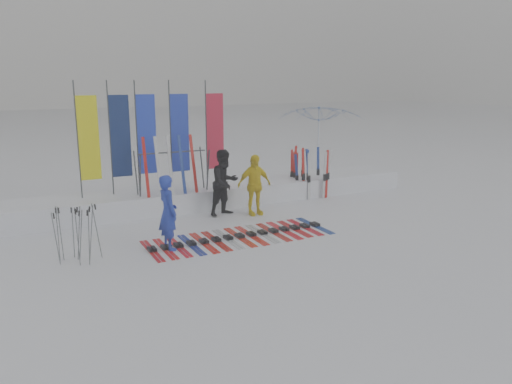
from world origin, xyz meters
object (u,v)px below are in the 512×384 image
person_black (225,183)px  ski_row (240,236)px  ski_rack (172,166)px  person_yellow (254,185)px  tent_canopy (320,142)px  person_blue (168,213)px

person_black → ski_row: size_ratio=0.41×
ski_rack → person_yellow: bearing=-32.4°
ski_row → person_yellow: bearing=54.0°
person_black → person_yellow: bearing=-42.1°
person_black → tent_canopy: tent_canopy is taller
person_yellow → ski_row: (-1.28, -1.76, -0.84)m
person_blue → ski_rack: 3.28m
person_black → ski_rack: 1.60m
tent_canopy → ski_rack: (-6.46, -2.01, -0.10)m
tent_canopy → person_yellow: bearing=-143.6°
person_black → person_yellow: 0.84m
tent_canopy → person_black: bearing=-150.7°
person_black → ski_row: (-0.52, -2.12, -0.91)m
ski_row → ski_rack: bearing=103.4°
person_black → person_yellow: size_ratio=1.08×
person_blue → tent_canopy: tent_canopy is taller
person_blue → ski_row: bearing=-94.5°
ski_row → ski_rack: ski_rack is taller
person_yellow → ski_rack: ski_rack is taller
person_black → tent_canopy: size_ratio=0.58×
person_blue → person_yellow: person_yellow is taller
person_black → tent_canopy: (5.21, 2.92, 0.53)m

